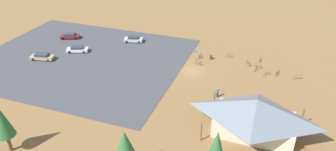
# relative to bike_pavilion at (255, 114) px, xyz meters

# --- Properties ---
(ground) EXTENTS (160.00, 160.00, 0.00)m
(ground) POSITION_rel_bike_pavilion_xyz_m (13.41, -15.05, -3.25)
(ground) COLOR olive
(ground) RESTS_ON ground
(parking_lot_asphalt) EXTENTS (42.61, 35.12, 0.05)m
(parking_lot_asphalt) POSITION_rel_bike_pavilion_xyz_m (36.78, -12.28, -3.23)
(parking_lot_asphalt) COLOR #424247
(parking_lot_asphalt) RESTS_ON ground
(bike_pavilion) EXTENTS (13.60, 8.68, 5.71)m
(bike_pavilion) POSITION_rel_bike_pavilion_xyz_m (0.00, 0.00, 0.00)
(bike_pavilion) COLOR beige
(bike_pavilion) RESTS_ON ground
(trash_bin) EXTENTS (0.60, 0.60, 0.90)m
(trash_bin) POSITION_rel_bike_pavilion_xyz_m (10.94, -21.11, -2.80)
(trash_bin) COLOR brown
(trash_bin) RESTS_ON ground
(lot_sign) EXTENTS (0.56, 0.08, 2.20)m
(lot_sign) POSITION_rel_bike_pavilion_xyz_m (13.92, -19.73, -1.84)
(lot_sign) COLOR #99999E
(lot_sign) RESTS_ON ground
(pine_midwest) EXTENTS (2.48, 2.48, 7.28)m
(pine_midwest) POSITION_rel_bike_pavilion_xyz_m (30.12, 14.69, 1.64)
(pine_midwest) COLOR brown
(pine_midwest) RESTS_ON ground
(pine_center) EXTENTS (2.45, 2.45, 5.84)m
(pine_center) POSITION_rel_bike_pavilion_xyz_m (14.06, 12.22, 0.76)
(pine_center) COLOR brown
(pine_center) RESTS_ON ground
(bicycle_teal_by_bin) EXTENTS (1.12, 1.38, 0.90)m
(bicycle_teal_by_bin) POSITION_rel_bike_pavilion_xyz_m (3.15, -20.92, -2.87)
(bicycle_teal_by_bin) COLOR black
(bicycle_teal_by_bin) RESTS_ON ground
(bicycle_red_lone_west) EXTENTS (0.53, 1.73, 0.85)m
(bicycle_red_lone_west) POSITION_rel_bike_pavilion_xyz_m (1.45, -19.08, -2.87)
(bicycle_red_lone_west) COLOR black
(bicycle_red_lone_west) RESTS_ON ground
(bicycle_black_back_row) EXTENTS (0.63, 1.67, 0.79)m
(bicycle_black_back_row) POSITION_rel_bike_pavilion_xyz_m (-2.60, -18.88, -2.88)
(bicycle_black_back_row) COLOR black
(bicycle_black_back_row) RESTS_ON ground
(bicycle_purple_front_row) EXTENTS (0.48, 1.79, 0.84)m
(bicycle_purple_front_row) POSITION_rel_bike_pavilion_xyz_m (13.28, -21.09, -2.88)
(bicycle_purple_front_row) COLOR black
(bicycle_purple_front_row) RESTS_ON ground
(bicycle_yellow_lone_east) EXTENTS (0.48, 1.65, 0.80)m
(bicycle_yellow_lone_east) POSITION_rel_bike_pavilion_xyz_m (1.05, -23.39, -2.90)
(bicycle_yellow_lone_east) COLOR black
(bicycle_yellow_lone_east) RESTS_ON ground
(bicycle_silver_edge_north) EXTENTS (1.60, 0.78, 0.78)m
(bicycle_silver_edge_north) POSITION_rel_bike_pavilion_xyz_m (1.13, -20.73, -2.91)
(bicycle_silver_edge_north) COLOR black
(bicycle_silver_edge_north) RESTS_ON ground
(bicycle_blue_yard_right) EXTENTS (1.68, 0.71, 0.86)m
(bicycle_blue_yard_right) POSITION_rel_bike_pavilion_xyz_m (12.74, -17.75, -2.87)
(bicycle_blue_yard_right) COLOR black
(bicycle_blue_yard_right) RESTS_ON ground
(bicycle_orange_near_porch) EXTENTS (1.50, 0.74, 0.74)m
(bicycle_orange_near_porch) POSITION_rel_bike_pavilion_xyz_m (7.38, -23.26, -2.91)
(bicycle_orange_near_porch) COLOR black
(bicycle_orange_near_porch) RESTS_ON ground
(bicycle_green_trailside) EXTENTS (1.19, 1.32, 0.82)m
(bicycle_green_trailside) POSITION_rel_bike_pavilion_xyz_m (-0.70, -17.85, -2.90)
(bicycle_green_trailside) COLOR black
(bicycle_green_trailside) RESTS_ON ground
(bicycle_white_edge_south) EXTENTS (1.58, 0.88, 0.86)m
(bicycle_white_edge_south) POSITION_rel_bike_pavilion_xyz_m (-6.24, -18.49, -2.86)
(bicycle_white_edge_south) COLOR black
(bicycle_white_edge_south) RESTS_ON ground
(car_silver_back_corner) EXTENTS (4.55, 2.86, 1.44)m
(car_silver_back_corner) POSITION_rel_bike_pavilion_xyz_m (30.10, -23.78, -2.49)
(car_silver_back_corner) COLOR #BCBCC1
(car_silver_back_corner) RESTS_ON parking_lot_asphalt
(car_tan_front_row) EXTENTS (5.05, 2.81, 1.37)m
(car_tan_front_row) POSITION_rel_bike_pavilion_xyz_m (44.09, -8.93, -2.52)
(car_tan_front_row) COLOR tan
(car_tan_front_row) RESTS_ON parking_lot_asphalt
(car_maroon_near_entry) EXTENTS (4.74, 3.31, 1.37)m
(car_maroon_near_entry) POSITION_rel_bike_pavilion_xyz_m (45.34, -20.46, -2.52)
(car_maroon_near_entry) COLOR maroon
(car_maroon_near_entry) RESTS_ON parking_lot_asphalt
(car_white_aisle_side) EXTENTS (4.87, 3.27, 1.36)m
(car_white_aisle_side) POSITION_rel_bike_pavilion_xyz_m (39.31, -14.60, -2.53)
(car_white_aisle_side) COLOR white
(car_white_aisle_side) RESTS_ON parking_lot_asphalt
(visitor_by_pavilion) EXTENTS (0.38, 0.40, 1.79)m
(visitor_by_pavilion) POSITION_rel_bike_pavilion_xyz_m (6.70, -7.44, -2.31)
(visitor_by_pavilion) COLOR #2D3347
(visitor_by_pavilion) RESTS_ON ground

